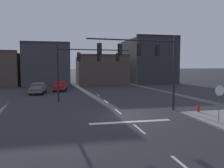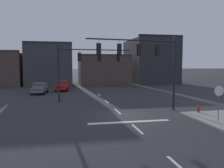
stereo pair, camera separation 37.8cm
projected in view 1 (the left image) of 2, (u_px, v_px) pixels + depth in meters
ground_plane at (124, 116)px, 19.74m from camera, size 400.00×400.00×0.00m
stop_bar_paint at (131, 122)px, 17.79m from camera, size 6.40×0.50×0.01m
lane_centreline at (118, 111)px, 21.69m from camera, size 0.16×26.40×0.01m
signal_mast_near_side at (146, 57)px, 21.25m from camera, size 8.61×1.08×7.04m
signal_mast_far_side at (83, 62)px, 27.37m from camera, size 8.77×0.93×6.79m
stop_sign at (220, 95)px, 17.19m from camera, size 0.76×0.64×2.83m
car_lot_nearside at (60, 86)px, 38.39m from camera, size 2.29×4.59×1.61m
car_lot_middle at (38, 88)px, 34.53m from camera, size 2.24×4.58×1.61m
fire_hydrant at (198, 110)px, 20.76m from camera, size 0.40×0.30×0.75m
building_row at (99, 65)px, 52.80m from camera, size 41.12×13.54×10.70m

